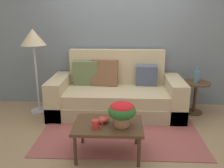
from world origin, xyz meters
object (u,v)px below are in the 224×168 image
at_px(coffee_mug, 96,124).
at_px(snack_bowl, 103,119).
at_px(side_table, 196,92).
at_px(coffee_table, 108,127).
at_px(floor_lamp, 33,42).
at_px(couch, 116,95).
at_px(table_vase, 197,76).
at_px(potted_plant, 122,111).

height_order(coffee_mug, snack_bowl, coffee_mug).
height_order(side_table, coffee_mug, side_table).
distance_m(coffee_mug, snack_bowl, 0.17).
bearing_deg(side_table, coffee_table, -136.55).
height_order(coffee_table, snack_bowl, snack_bowl).
bearing_deg(snack_bowl, coffee_table, -31.22).
relative_size(side_table, floor_lamp, 0.39).
bearing_deg(coffee_mug, floor_lamp, 129.86).
xyz_separation_m(couch, table_vase, (1.37, 0.02, 0.35)).
distance_m(couch, floor_lamp, 1.64).
bearing_deg(side_table, coffee_mug, -136.71).
height_order(floor_lamp, snack_bowl, floor_lamp).
bearing_deg(side_table, couch, -178.98).
bearing_deg(snack_bowl, floor_lamp, 134.91).
height_order(couch, table_vase, couch).
distance_m(potted_plant, snack_bowl, 0.28).
bearing_deg(potted_plant, coffee_table, 168.81).
bearing_deg(coffee_mug, snack_bowl, 65.50).
bearing_deg(side_table, potted_plant, -132.39).
bearing_deg(potted_plant, coffee_mug, -163.79).
bearing_deg(coffee_table, floor_lamp, 135.46).
distance_m(floor_lamp, table_vase, 2.79).
bearing_deg(coffee_mug, couch, 82.62).
xyz_separation_m(coffee_table, snack_bowl, (-0.06, 0.04, 0.08)).
height_order(potted_plant, coffee_mug, potted_plant).
height_order(potted_plant, table_vase, table_vase).
relative_size(couch, snack_bowl, 15.69).
distance_m(couch, coffee_table, 1.33).
bearing_deg(coffee_mug, side_table, 43.29).
xyz_separation_m(potted_plant, coffee_mug, (-0.30, -0.09, -0.13)).
xyz_separation_m(floor_lamp, potted_plant, (1.48, -1.32, -0.64)).
xyz_separation_m(couch, coffee_mug, (-0.19, -1.45, 0.13)).
bearing_deg(floor_lamp, side_table, 1.27).
height_order(side_table, potted_plant, potted_plant).
relative_size(floor_lamp, potted_plant, 4.43).
bearing_deg(coffee_mug, potted_plant, 16.21).
bearing_deg(floor_lamp, couch, 1.52).
height_order(floor_lamp, table_vase, floor_lamp).
relative_size(coffee_table, table_vase, 3.09).
relative_size(snack_bowl, table_vase, 0.53).
relative_size(couch, potted_plant, 6.82).
distance_m(side_table, table_vase, 0.28).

